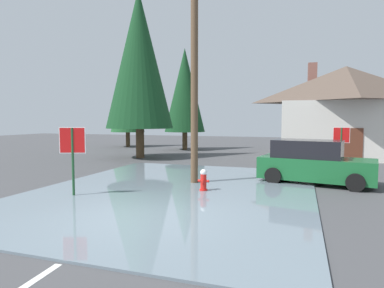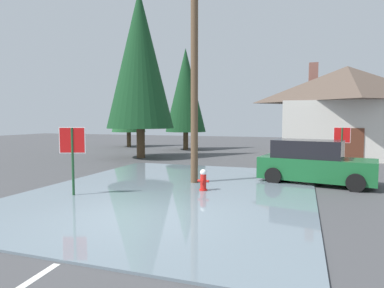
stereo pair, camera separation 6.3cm
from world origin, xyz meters
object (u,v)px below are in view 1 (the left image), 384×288
Objects in this scene: utility_pole at (194,61)px; stop_sign_far at (341,140)px; pine_tree_short_left at (185,90)px; stop_sign_near at (73,147)px; fire_hydrant at (203,181)px; parked_car at (313,163)px; house at (345,110)px; pine_tree_mid_left at (139,59)px; pine_tree_tall_left at (127,97)px.

stop_sign_far is at bearing 41.64° from utility_pole.
stop_sign_far is 14.21m from pine_tree_short_left.
fire_hydrant is at bearing 28.24° from stop_sign_near.
stop_sign_near is 0.51× the size of parked_car.
house is 0.85× the size of pine_tree_mid_left.
stop_sign_far reaches higher than fire_hydrant.
utility_pole is 8.31m from stop_sign_far.
pine_tree_short_left is (-11.85, 1.35, 1.74)m from house.
stop_sign_near is 19.92m from pine_tree_tall_left.
parked_car is 0.54× the size of pine_tree_short_left.
fire_hydrant is 4.59m from utility_pole.
fire_hydrant is 8.17m from stop_sign_far.
parked_car is (-2.23, -10.61, -2.32)m from house.
house is 14.00m from pine_tree_mid_left.
pine_tree_mid_left reaches higher than parked_car.
stop_sign_near is at bearing -65.67° from pine_tree_tall_left.
pine_tree_tall_left is 0.92× the size of pine_tree_short_left.
pine_tree_tall_left is (-8.12, 17.96, 2.86)m from stop_sign_near.
utility_pole is at bearing -118.58° from house.
pine_tree_short_left is at bearing 97.40° from stop_sign_near.
fire_hydrant is at bearing -113.61° from house.
parked_car is (4.39, 1.56, -3.93)m from utility_pole.
house is at bearing 61.42° from utility_pole.
stop_sign_far is 19.62m from pine_tree_tall_left.
pine_tree_tall_left is at bearing 139.91° from parked_car.
house is 1.20× the size of pine_tree_tall_left.
stop_sign_near is 0.21× the size of pine_tree_mid_left.
parked_car is at bearing -51.21° from pine_tree_short_left.
fire_hydrant is 0.10× the size of pine_tree_short_left.
pine_tree_mid_left is (-10.44, 5.61, 5.52)m from parked_car.
utility_pole reaches higher than pine_tree_tall_left.
parked_car reaches higher than fire_hydrant.
house is 18.00m from pine_tree_tall_left.
pine_tree_mid_left reaches higher than stop_sign_near.
parked_car is 20.65m from pine_tree_tall_left.
house is (9.66, 15.48, 1.50)m from stop_sign_near.
pine_tree_mid_left is at bearing -55.67° from pine_tree_tall_left.
stop_sign_near is 0.25× the size of utility_pole.
pine_tree_mid_left reaches higher than utility_pole.
pine_tree_short_left is (5.94, -1.13, 0.38)m from pine_tree_tall_left.
pine_tree_short_left is at bearing -10.77° from pine_tree_tall_left.
parked_car is 0.59× the size of pine_tree_tall_left.
stop_sign_near is 4.47m from fire_hydrant.
pine_tree_short_left is (-10.95, 8.42, 3.34)m from stop_sign_far.
utility_pole is 4.27× the size of stop_sign_far.
pine_tree_short_left is at bearing 82.55° from pine_tree_mid_left.
stop_sign_near is at bearing -136.19° from stop_sign_far.
utility_pole is 6.09m from parked_car.
pine_tree_short_left is (-5.97, 14.80, 4.47)m from fire_hydrant.
utility_pole is at bearing -52.71° from pine_tree_tall_left.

